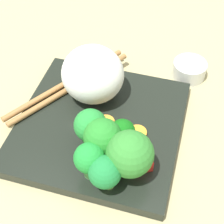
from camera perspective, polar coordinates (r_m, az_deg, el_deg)
ground_plane at (r=53.16cm, az=-1.97°, el=-3.48°), size 110.00×110.00×2.00cm
square_plate at (r=51.73cm, az=-2.02°, el=-2.24°), size 23.34×23.34×1.67cm
rice_mound at (r=51.88cm, az=-3.13°, el=6.12°), size 12.17×12.07×8.51cm
broccoli_floret_0 at (r=46.21cm, az=-3.15°, el=-2.32°), size 4.46×4.46×5.79cm
broccoli_floret_1 at (r=44.38cm, az=-1.52°, el=-4.23°), size 4.95×4.95×6.71cm
broccoli_floret_2 at (r=42.57cm, az=2.90°, el=-6.85°), size 5.90×5.90×7.35cm
broccoli_floret_3 at (r=43.09cm, az=-3.71°, el=-7.64°), size 3.86×3.86×5.84cm
broccoli_floret_4 at (r=42.19cm, az=-1.14°, el=-9.77°), size 4.06×4.06×5.66cm
broccoli_floret_5 at (r=46.02cm, az=1.68°, el=-3.40°), size 3.44×3.44×5.10cm
carrot_slice_0 at (r=46.31cm, az=-1.01°, el=-8.89°), size 3.34×3.34×0.45cm
carrot_slice_1 at (r=50.47cm, az=-1.14°, el=-1.99°), size 3.22×3.22×0.53cm
carrot_slice_2 at (r=49.57cm, az=4.13°, el=-3.40°), size 3.14×3.14×0.57cm
pepper_chunk_0 at (r=46.22cm, az=4.61°, el=-7.76°), size 3.74×3.83×1.81cm
pepper_chunk_1 at (r=48.63cm, az=0.05°, el=-3.13°), size 2.96×2.42×2.16cm
chicken_piece_2 at (r=46.18cm, az=1.52°, el=-6.68°), size 2.66×3.63×2.64cm
chopstick_pair at (r=56.00cm, az=-7.02°, el=4.32°), size 14.16×20.58×0.89cm
sauce_cup at (r=60.70cm, az=12.38°, el=6.69°), size 5.51×5.51×2.79cm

